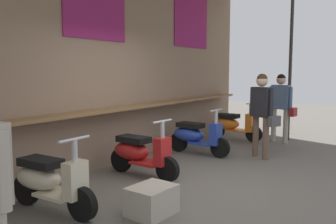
{
  "coord_description": "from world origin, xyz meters",
  "views": [
    {
      "loc": [
        -4.68,
        -2.54,
        1.73
      ],
      "look_at": [
        0.71,
        1.0,
        1.0
      ],
      "focal_mm": 38.84,
      "sensor_mm": 36.0,
      "label": 1
    }
  ],
  "objects_px": {
    "scooter_red": "(139,153)",
    "shopper_passing": "(262,107)",
    "scooter_blue": "(195,136)",
    "shopper_with_handbag": "(281,101)",
    "scooter_orange": "(232,124)",
    "merchandise_crate": "(152,200)",
    "scooter_cream": "(48,180)"
  },
  "relations": [
    {
      "from": "scooter_blue",
      "to": "shopper_passing",
      "type": "height_order",
      "value": "shopper_passing"
    },
    {
      "from": "scooter_cream",
      "to": "shopper_with_handbag",
      "type": "height_order",
      "value": "shopper_with_handbag"
    },
    {
      "from": "scooter_cream",
      "to": "scooter_blue",
      "type": "bearing_deg",
      "value": 88.66
    },
    {
      "from": "shopper_with_handbag",
      "to": "scooter_blue",
      "type": "bearing_deg",
      "value": 158.23
    },
    {
      "from": "scooter_blue",
      "to": "shopper_with_handbag",
      "type": "distance_m",
      "value": 2.56
    },
    {
      "from": "shopper_with_handbag",
      "to": "scooter_orange",
      "type": "bearing_deg",
      "value": 110.25
    },
    {
      "from": "scooter_red",
      "to": "scooter_blue",
      "type": "relative_size",
      "value": 1.0
    },
    {
      "from": "scooter_red",
      "to": "scooter_orange",
      "type": "xyz_separation_m",
      "value": [
        3.82,
        0.0,
        0.0
      ]
    },
    {
      "from": "shopper_passing",
      "to": "scooter_orange",
      "type": "bearing_deg",
      "value": 62.8
    },
    {
      "from": "scooter_cream",
      "to": "merchandise_crate",
      "type": "xyz_separation_m",
      "value": [
        0.61,
        -1.14,
        -0.21
      ]
    },
    {
      "from": "scooter_orange",
      "to": "shopper_with_handbag",
      "type": "xyz_separation_m",
      "value": [
        0.3,
        -1.12,
        0.62
      ]
    },
    {
      "from": "scooter_blue",
      "to": "scooter_orange",
      "type": "relative_size",
      "value": 1.0
    },
    {
      "from": "scooter_cream",
      "to": "shopper_with_handbag",
      "type": "bearing_deg",
      "value": 77.98
    },
    {
      "from": "shopper_passing",
      "to": "shopper_with_handbag",
      "type": "bearing_deg",
      "value": 27.0
    },
    {
      "from": "shopper_with_handbag",
      "to": "scooter_red",
      "type": "bearing_deg",
      "value": 169.84
    },
    {
      "from": "scooter_red",
      "to": "scooter_cream",
      "type": "bearing_deg",
      "value": -86.87
    },
    {
      "from": "scooter_cream",
      "to": "scooter_blue",
      "type": "height_order",
      "value": "same"
    },
    {
      "from": "shopper_with_handbag",
      "to": "shopper_passing",
      "type": "distance_m",
      "value": 1.8
    },
    {
      "from": "scooter_cream",
      "to": "scooter_blue",
      "type": "distance_m",
      "value": 3.74
    },
    {
      "from": "scooter_blue",
      "to": "shopper_with_handbag",
      "type": "height_order",
      "value": "shopper_with_handbag"
    },
    {
      "from": "scooter_blue",
      "to": "merchandise_crate",
      "type": "relative_size",
      "value": 2.52
    },
    {
      "from": "scooter_cream",
      "to": "shopper_passing",
      "type": "distance_m",
      "value": 4.39
    },
    {
      "from": "scooter_red",
      "to": "merchandise_crate",
      "type": "distance_m",
      "value": 1.68
    },
    {
      "from": "shopper_passing",
      "to": "merchandise_crate",
      "type": "relative_size",
      "value": 3.01
    },
    {
      "from": "scooter_orange",
      "to": "merchandise_crate",
      "type": "distance_m",
      "value": 5.17
    },
    {
      "from": "scooter_red",
      "to": "merchandise_crate",
      "type": "relative_size",
      "value": 2.52
    },
    {
      "from": "scooter_cream",
      "to": "scooter_red",
      "type": "xyz_separation_m",
      "value": [
        1.83,
        -0.0,
        0.0
      ]
    },
    {
      "from": "scooter_orange",
      "to": "scooter_blue",
      "type": "bearing_deg",
      "value": -88.82
    },
    {
      "from": "scooter_orange",
      "to": "shopper_passing",
      "type": "relative_size",
      "value": 0.84
    },
    {
      "from": "scooter_red",
      "to": "shopper_passing",
      "type": "distance_m",
      "value": 2.72
    },
    {
      "from": "scooter_blue",
      "to": "merchandise_crate",
      "type": "bearing_deg",
      "value": -67.79
    },
    {
      "from": "shopper_with_handbag",
      "to": "merchandise_crate",
      "type": "relative_size",
      "value": 2.97
    }
  ]
}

